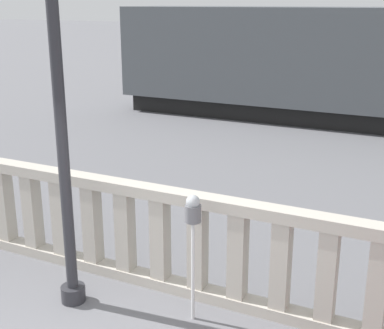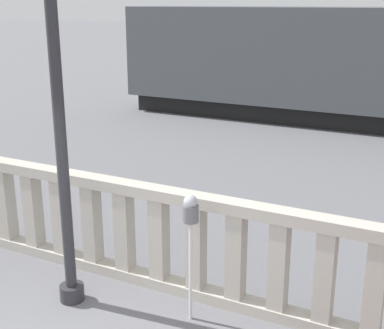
% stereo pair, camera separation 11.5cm
% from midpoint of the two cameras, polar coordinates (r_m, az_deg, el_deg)
% --- Properties ---
extents(balustrade, '(13.70, 0.24, 1.34)m').
position_cam_midpoint_polar(balustrade, '(6.62, -1.08, -8.32)').
color(balustrade, '#BCB5A8').
rests_on(balustrade, ground).
extents(lamppost, '(0.33, 0.33, 5.50)m').
position_cam_midpoint_polar(lamppost, '(5.97, -13.97, 11.88)').
color(lamppost, '#2D2D33').
rests_on(lamppost, ground).
extents(parking_meter, '(0.18, 0.18, 1.52)m').
position_cam_midpoint_polar(parking_meter, '(5.84, 0.40, -5.91)').
color(parking_meter, silver).
rests_on(parking_meter, ground).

